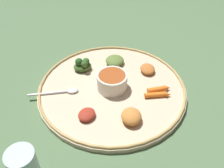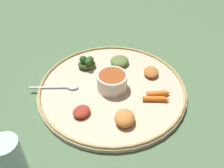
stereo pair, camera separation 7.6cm
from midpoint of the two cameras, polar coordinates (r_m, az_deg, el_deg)
ground_plane at (r=0.78m, az=2.79°, el=-1.75°), size 2.40×2.40×0.00m
platter at (r=0.77m, az=2.81°, el=-1.36°), size 0.45×0.45×0.01m
platter_rim at (r=0.76m, az=2.83°, el=-0.80°), size 0.44×0.44×0.01m
center_bowl at (r=0.75m, az=2.89°, el=0.54°), size 0.09×0.09×0.05m
spoon at (r=0.77m, az=-8.40°, el=-0.85°), size 0.14×0.07×0.01m
greens_pile at (r=0.83m, az=-3.13°, el=4.67°), size 0.07×0.07×0.04m
carrot_near_spoon at (r=0.74m, az=12.80°, el=-3.41°), size 0.08×0.04×0.02m
carrot_outer at (r=0.75m, az=13.23°, el=-2.24°), size 0.07×0.05×0.02m
mound_collards at (r=0.85m, az=4.26°, el=5.07°), size 0.08×0.08×0.02m
mound_beet at (r=0.69m, az=-3.74°, el=-6.39°), size 0.06×0.06×0.02m
mound_chickpea at (r=0.82m, az=11.40°, el=2.53°), size 0.06×0.07×0.02m
mound_squash at (r=0.66m, az=6.16°, el=-7.79°), size 0.07×0.07×0.03m
drinking_glass at (r=0.59m, az=-18.15°, el=-16.46°), size 0.06×0.06×0.12m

